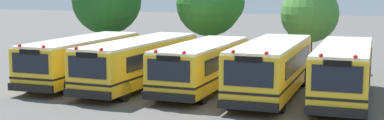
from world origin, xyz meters
name	(u,v)px	position (x,y,z in m)	size (l,w,h in m)	color
ground_plane	(202,91)	(0.00, 0.00, 0.00)	(160.00, 160.00, 0.00)	#514F4C
school_bus_0	(83,58)	(-7.19, 0.13, 1.38)	(2.74, 9.96, 2.62)	yellow
school_bus_1	(140,61)	(-3.56, 0.06, 1.40)	(2.75, 10.54, 2.67)	yellow
school_bus_2	(203,65)	(-0.01, 0.17, 1.37)	(2.58, 9.22, 2.60)	yellow
school_bus_3	(272,67)	(3.63, 0.02, 1.47)	(2.74, 9.90, 2.80)	yellow
school_bus_4	(344,71)	(7.06, 0.00, 1.46)	(2.65, 9.62, 2.78)	yellow
tree_0	(108,0)	(-10.38, 8.73, 4.41)	(5.06, 5.06, 6.97)	#4C3823
tree_1	(212,3)	(-2.58, 9.37, 4.27)	(4.71, 4.57, 6.55)	#4C3823
tree_2	(310,13)	(4.05, 9.38, 3.72)	(3.76, 3.76, 5.53)	#4C3823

